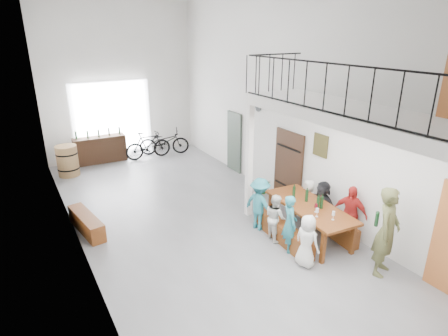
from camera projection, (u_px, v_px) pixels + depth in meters
floor at (195, 219)px, 9.51m from camera, size 12.00×12.00×0.00m
room_walls at (191, 76)px, 8.27m from camera, size 12.00×12.00×12.00m
gateway_portal at (113, 121)px, 13.64m from camera, size 2.80×0.08×2.80m
right_wall_decor at (334, 157)px, 8.67m from camera, size 0.07×8.28×5.07m
balcony at (363, 120)px, 6.88m from camera, size 1.52×5.62×4.00m
tasting_table at (310, 209)px, 8.48m from camera, size 1.15×2.40×0.79m
bench_inner at (283, 233)px, 8.42m from camera, size 0.43×1.90×0.43m
bench_wall at (326, 222)px, 8.89m from camera, size 0.44×1.98×0.45m
tableware at (314, 201)px, 8.32m from camera, size 0.59×1.33×0.35m
side_bench at (86, 223)px, 8.85m from camera, size 0.57×1.57×0.43m
oak_barrel at (68, 161)px, 12.18m from camera, size 0.69×0.69×1.01m
serving_counter at (100, 149)px, 13.44m from camera, size 1.80×0.55×0.94m
counter_bottles at (98, 133)px, 13.22m from camera, size 1.54×0.18×0.28m
guest_left_a at (307, 241)px, 7.47m from camera, size 0.45×0.60×1.12m
guest_left_b at (290, 223)px, 7.96m from camera, size 0.46×0.55×1.29m
guest_left_c at (275, 217)px, 8.44m from camera, size 0.47×0.58×1.09m
guest_left_d at (260, 204)px, 8.84m from camera, size 0.67×0.93×1.30m
guest_right_a at (350, 214)px, 8.32m from camera, size 0.61×0.85×1.34m
guest_right_b at (322, 205)px, 8.91m from camera, size 0.47×1.14×1.19m
guest_right_c at (308, 199)px, 9.39m from camera, size 0.40×0.55×1.03m
host_standing at (387, 232)px, 7.13m from camera, size 0.78×0.66×1.81m
potted_plant at (264, 186)px, 10.95m from camera, size 0.43×0.39×0.42m
bicycle_near at (164, 142)px, 14.30m from camera, size 1.98×1.28×0.98m
bicycle_far at (148, 145)px, 13.80m from camera, size 1.71×0.52×1.02m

